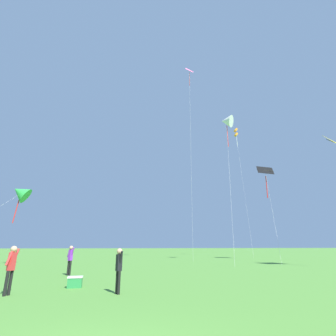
{
  "coord_description": "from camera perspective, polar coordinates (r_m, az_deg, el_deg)",
  "views": [
    {
      "loc": [
        0.34,
        -3.47,
        1.65
      ],
      "look_at": [
        5.86,
        22.59,
        9.82
      ],
      "focal_mm": 27.21,
      "sensor_mm": 36.0,
      "label": 1
    }
  ],
  "objects": [
    {
      "name": "person_with_spool",
      "position": [
        11.22,
        -31.69,
        -18.03
      ],
      "size": [
        0.31,
        0.51,
        1.65
      ],
      "color": "black",
      "rests_on": "ground_plane"
    },
    {
      "name": "kite_green_small",
      "position": [
        28.04,
        -30.17,
        -4.78
      ],
      "size": [
        3.62,
        10.3,
        7.51
      ],
      "color": "green",
      "rests_on": "ground_plane"
    },
    {
      "name": "picnic_cooler",
      "position": [
        12.18,
        -20.12,
        -22.83
      ],
      "size": [
        0.6,
        0.4,
        0.44
      ],
      "color": "#2D8C47",
      "rests_on": "ground_plane"
    },
    {
      "name": "kite_orange_box",
      "position": [
        49.23,
        14.99,
        7.52
      ],
      "size": [
        3.14,
        7.47,
        22.66
      ],
      "color": "orange",
      "rests_on": "ground_plane"
    },
    {
      "name": "person_near_tree",
      "position": [
        10.21,
        -10.97,
        -20.76
      ],
      "size": [
        0.27,
        0.49,
        1.56
      ],
      "color": "black",
      "rests_on": "ground_plane"
    },
    {
      "name": "kite_pink_low",
      "position": [
        41.61,
        4.84,
        19.11
      ],
      "size": [
        2.41,
        4.86,
        28.71
      ],
      "color": "pink",
      "rests_on": "ground_plane"
    },
    {
      "name": "kite_white_distant",
      "position": [
        34.03,
        12.97,
        10.16
      ],
      "size": [
        4.58,
        7.65,
        17.92
      ],
      "color": "white",
      "rests_on": "ground_plane"
    },
    {
      "name": "kite_black_large",
      "position": [
        35.81,
        21.05,
        -1.77
      ],
      "size": [
        5.25,
        7.77,
        12.05
      ],
      "color": "black",
      "rests_on": "ground_plane"
    },
    {
      "name": "person_child_small",
      "position": [
        17.07,
        -21.05,
        -18.18
      ],
      "size": [
        0.45,
        0.41,
        1.66
      ],
      "color": "black",
      "rests_on": "ground_plane"
    }
  ]
}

